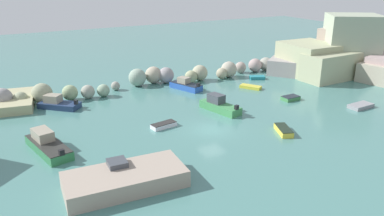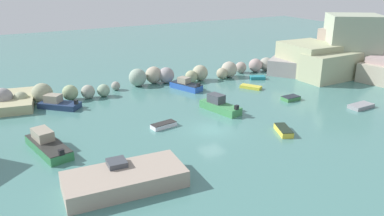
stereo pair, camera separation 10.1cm
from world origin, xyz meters
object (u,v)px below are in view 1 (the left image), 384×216
(moored_boat_10, at_px, (257,78))
(moored_boat_3, at_px, (125,172))
(moored_boat_7, at_px, (47,144))
(moored_boat_6, at_px, (164,125))
(moored_boat_9, at_px, (186,85))
(moored_boat_4, at_px, (291,98))
(moored_boat_2, at_px, (58,103))
(stone_dock, at_px, (125,179))
(moored_boat_8, at_px, (219,105))
(moored_boat_1, at_px, (361,106))
(moored_boat_5, at_px, (251,87))
(moored_boat_0, at_px, (284,130))

(moored_boat_10, bearing_deg, moored_boat_3, -119.82)
(moored_boat_7, bearing_deg, moored_boat_6, -102.46)
(moored_boat_9, xyz_separation_m, moored_boat_10, (12.12, -0.56, -0.33))
(moored_boat_4, relative_size, moored_boat_10, 0.87)
(moored_boat_2, height_order, moored_boat_10, moored_boat_2)
(stone_dock, bearing_deg, moored_boat_6, 51.50)
(moored_boat_3, height_order, moored_boat_10, moored_boat_3)
(moored_boat_4, height_order, moored_boat_8, moored_boat_8)
(moored_boat_1, distance_m, moored_boat_9, 22.75)
(moored_boat_2, height_order, moored_boat_8, moored_boat_8)
(moored_boat_4, distance_m, moored_boat_9, 14.41)
(moored_boat_5, bearing_deg, moored_boat_1, 175.70)
(moored_boat_8, relative_size, moored_boat_9, 1.11)
(moored_boat_0, height_order, moored_boat_6, moored_boat_0)
(moored_boat_4, relative_size, moored_boat_8, 0.40)
(moored_boat_0, bearing_deg, moored_boat_5, -2.15)
(moored_boat_4, bearing_deg, moored_boat_9, -49.45)
(moored_boat_5, xyz_separation_m, moored_boat_8, (-8.84, -5.65, 0.46))
(moored_boat_4, bearing_deg, moored_boat_3, 17.58)
(stone_dock, height_order, moored_boat_0, stone_dock)
(moored_boat_1, relative_size, moored_boat_4, 1.41)
(moored_boat_0, bearing_deg, moored_boat_6, 77.00)
(moored_boat_10, bearing_deg, moored_boat_8, -118.32)
(moored_boat_7, relative_size, moored_boat_10, 2.61)
(moored_boat_2, relative_size, moored_boat_7, 0.74)
(moored_boat_1, relative_size, moored_boat_6, 1.10)
(moored_boat_1, xyz_separation_m, moored_boat_2, (-32.31, 17.51, 0.32))
(stone_dock, relative_size, moored_boat_4, 4.05)
(moored_boat_5, height_order, moored_boat_10, moored_boat_10)
(moored_boat_1, height_order, moored_boat_6, moored_boat_6)
(moored_boat_2, relative_size, moored_boat_9, 0.98)
(moored_boat_2, xyz_separation_m, moored_boat_7, (-3.02, -11.69, 0.07))
(moored_boat_0, height_order, moored_boat_7, moored_boat_7)
(moored_boat_8, xyz_separation_m, moored_boat_10, (12.69, 9.15, -0.43))
(moored_boat_6, bearing_deg, moored_boat_7, -9.56)
(moored_boat_1, bearing_deg, moored_boat_6, -16.11)
(moored_boat_2, bearing_deg, stone_dock, 135.99)
(moored_boat_9, bearing_deg, moored_boat_6, 121.62)
(moored_boat_1, xyz_separation_m, moored_boat_5, (-6.84, 12.94, -0.02))
(moored_boat_1, height_order, moored_boat_9, moored_boat_9)
(moored_boat_0, xyz_separation_m, moored_boat_6, (-10.16, 7.25, -0.05))
(moored_boat_4, height_order, moored_boat_9, moored_boat_9)
(moored_boat_8, bearing_deg, moored_boat_2, 45.00)
(stone_dock, height_order, moored_boat_6, stone_dock)
(moored_boat_8, bearing_deg, moored_boat_5, -70.87)
(moored_boat_1, distance_m, moored_boat_6, 24.31)
(moored_boat_2, distance_m, moored_boat_7, 12.08)
(stone_dock, xyz_separation_m, moored_boat_5, (24.28, 16.59, -0.46))
(moored_boat_6, distance_m, moored_boat_7, 11.74)
(stone_dock, relative_size, moored_boat_10, 3.54)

